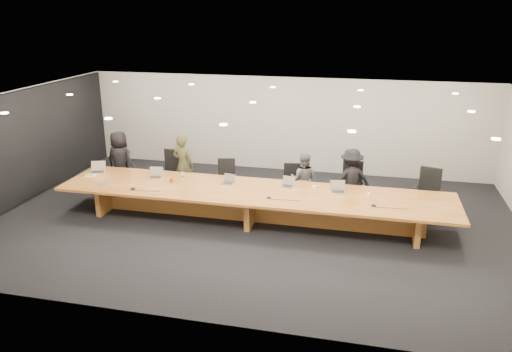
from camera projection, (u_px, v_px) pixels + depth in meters
The scene contains 29 objects.
ground at pixel (253, 221), 11.58m from camera, with size 12.00×12.00×0.00m, color black.
back_wall at pixel (284, 124), 14.82m from camera, with size 12.00×0.02×2.80m, color silver.
left_wall_panel at pixel (21, 148), 12.41m from camera, with size 0.08×7.84×2.74m, color black.
conference_table at pixel (253, 200), 11.41m from camera, with size 9.00×1.80×0.75m.
chair_far_left at pixel (117, 171), 13.45m from camera, with size 0.51×0.51×1.00m, color black, non-canonical shape.
chair_left at pixel (170, 172), 13.13m from camera, with size 0.60×0.60×1.17m, color black, non-canonical shape.
chair_mid_left at pixel (226, 180), 12.70m from camera, with size 0.54×0.54×1.06m, color black, non-canonical shape.
chair_mid_right at pixel (292, 184), 12.49m from camera, with size 0.51×0.51×1.01m, color black, non-canonical shape.
chair_right at pixel (348, 185), 12.14m from camera, with size 0.61×0.61×1.20m, color black, non-canonical shape.
chair_far_right at pixel (427, 193), 11.62m from camera, with size 0.60×0.60×1.18m, color black, non-canonical shape.
person_a at pixel (120, 161), 13.34m from camera, with size 0.79×0.51×1.62m, color black.
person_b at pixel (183, 165), 12.93m from camera, with size 0.60×0.39×1.64m, color #33311C.
person_c at pixel (303, 179), 12.31m from camera, with size 0.66×0.51×1.35m, color #535355.
person_d at pixel (351, 180), 12.02m from camera, with size 0.99×0.57×1.53m, color black.
laptop_a at pixel (97, 167), 12.52m from camera, with size 0.36×0.26×0.28m, color #BCAD90, non-canonical shape.
laptop_b at pixel (155, 173), 12.15m from camera, with size 0.32×0.24×0.25m, color beige, non-canonical shape.
laptop_c at pixel (228, 179), 11.73m from camera, with size 0.29×0.21×0.23m, color tan, non-canonical shape.
laptop_d at pixel (287, 182), 11.54m from camera, with size 0.30×0.22×0.24m, color tan, non-canonical shape.
laptop_e at pixel (338, 187), 11.17m from camera, with size 0.34×0.24×0.26m, color tan, non-canonical shape.
water_bottle at pixel (183, 176), 11.97m from camera, with size 0.06×0.06×0.20m, color #AABAB5.
amber_mug at pixel (172, 180), 11.87m from camera, with size 0.08×0.08×0.10m, color brown.
paper_cup_near at pixel (314, 188), 11.36m from camera, with size 0.09×0.09×0.10m, color silver.
paper_cup_far at pixel (369, 195), 10.96m from camera, with size 0.07×0.07×0.08m, color white.
notepad at pixel (90, 176), 12.32m from camera, with size 0.25×0.20×0.02m, color silver.
lime_gadget at pixel (90, 175), 12.31m from camera, with size 0.16×0.09×0.02m, color #51CF37.
av_box at pixel (103, 184), 11.70m from camera, with size 0.20×0.15×0.03m, color #A7A7AB.
mic_left at pixel (133, 188), 11.42m from camera, with size 0.14×0.14×0.03m, color black.
mic_center at pixel (269, 197), 10.90m from camera, with size 0.12×0.12×0.03m, color black.
mic_right at pixel (374, 205), 10.45m from camera, with size 0.13×0.13×0.03m, color black.
Camera 1 is at (2.48, -10.34, 4.70)m, focal length 35.00 mm.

